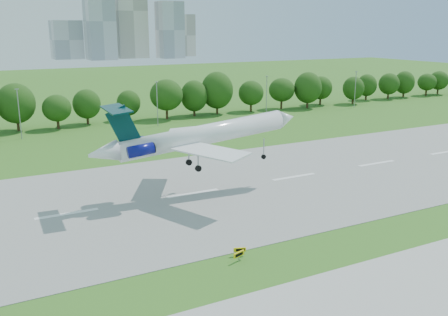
{
  "coord_description": "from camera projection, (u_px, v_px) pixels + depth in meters",
  "views": [
    {
      "loc": [
        -31.19,
        -45.68,
        26.26
      ],
      "look_at": [
        2.06,
        18.0,
        7.41
      ],
      "focal_mm": 40.0,
      "sensor_mm": 36.0,
      "label": 1
    }
  ],
  "objects": [
    {
      "name": "runway",
      "position": [
        193.0,
        194.0,
        81.22
      ],
      "size": [
        400.0,
        45.0,
        0.08
      ],
      "primitive_type": "cube",
      "color": "gray",
      "rests_on": "ground"
    },
    {
      "name": "light_poles",
      "position": [
        92.0,
        108.0,
        127.38
      ],
      "size": [
        175.9,
        0.25,
        12.19
      ],
      "color": "gray",
      "rests_on": "ground"
    },
    {
      "name": "taxi_sign_left",
      "position": [
        240.0,
        250.0,
        58.98
      ],
      "size": [
        1.45,
        0.66,
        1.04
      ],
      "rotation": [
        0.0,
        0.0,
        -0.35
      ],
      "color": "gray",
      "rests_on": "ground"
    },
    {
      "name": "tree_line",
      "position": [
        93.0,
        103.0,
        137.11
      ],
      "size": [
        288.4,
        8.4,
        10.4
      ],
      "color": "#382314",
      "rests_on": "ground"
    },
    {
      "name": "airliner",
      "position": [
        194.0,
        136.0,
        79.0
      ],
      "size": [
        35.52,
        25.74,
        11.04
      ],
      "rotation": [
        0.0,
        -0.1,
        -0.04
      ],
      "color": "white",
      "rests_on": "ground"
    },
    {
      "name": "ground",
      "position": [
        278.0,
        253.0,
        59.8
      ],
      "size": [
        600.0,
        600.0,
        0.0
      ],
      "primitive_type": "plane",
      "color": "#36691B",
      "rests_on": "ground"
    },
    {
      "name": "taxi_sign_centre",
      "position": [
        239.0,
        254.0,
        57.6
      ],
      "size": [
        1.64,
        0.71,
        1.17
      ],
      "rotation": [
        0.0,
        0.0,
        0.32
      ],
      "color": "gray",
      "rests_on": "ground"
    },
    {
      "name": "skyline",
      "position": [
        125.0,
        22.0,
        431.82
      ],
      "size": [
        127.0,
        52.0,
        80.0
      ],
      "color": "#B2B2B7",
      "rests_on": "ground"
    }
  ]
}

